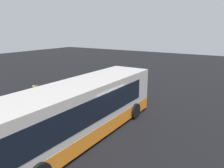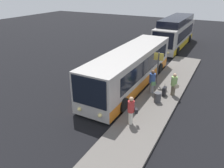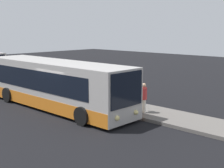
% 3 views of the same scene
% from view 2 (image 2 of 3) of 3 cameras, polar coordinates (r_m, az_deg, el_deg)
% --- Properties ---
extents(ground, '(80.00, 80.00, 0.00)m').
position_cam_2_polar(ground, '(16.06, 2.37, -1.71)').
color(ground, black).
extents(platform, '(20.00, 2.54, 0.17)m').
position_cam_2_polar(platform, '(15.13, 12.18, -3.67)').
color(platform, '#605B56').
rests_on(platform, ground).
extents(bus_lead, '(11.26, 2.78, 2.79)m').
position_cam_2_polar(bus_lead, '(16.46, 4.97, 4.12)').
color(bus_lead, '#B2ADA8').
rests_on(bus_lead, ground).
extents(bus_second, '(10.71, 2.88, 3.53)m').
position_cam_2_polar(bus_second, '(28.77, 16.11, 12.55)').
color(bus_second, '#B2ADA8').
rests_on(bus_second, ground).
extents(passenger_boarding, '(0.55, 0.62, 1.63)m').
position_cam_2_polar(passenger_boarding, '(11.71, 5.06, -6.66)').
color(passenger_boarding, silver).
rests_on(passenger_boarding, platform).
extents(passenger_waiting, '(0.62, 0.67, 1.58)m').
position_cam_2_polar(passenger_waiting, '(15.28, 15.89, 0.03)').
color(passenger_waiting, '#6B604C').
rests_on(passenger_waiting, platform).
extents(passenger_with_bags, '(0.69, 0.63, 1.67)m').
position_cam_2_polar(passenger_with_bags, '(15.27, 10.47, 0.80)').
color(passenger_with_bags, gray).
rests_on(passenger_with_bags, platform).
extents(suitcase, '(0.42, 0.21, 0.85)m').
position_cam_2_polar(suitcase, '(15.29, 13.49, -1.85)').
color(suitcase, black).
rests_on(suitcase, platform).
extents(sign_post, '(0.10, 0.71, 2.50)m').
position_cam_2_polar(sign_post, '(16.44, 11.96, 5.09)').
color(sign_post, '#4C4C51').
rests_on(sign_post, platform).
extents(trash_bin, '(0.44, 0.44, 0.65)m').
position_cam_2_polar(trash_bin, '(14.34, 11.81, -3.44)').
color(trash_bin, '#3F3F44').
rests_on(trash_bin, platform).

